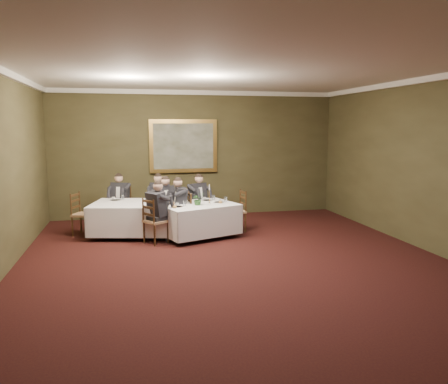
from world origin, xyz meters
name	(u,v)px	position (x,y,z in m)	size (l,w,h in m)	color
ground	(241,269)	(0.00, 0.00, 0.00)	(10.00, 10.00, 0.00)	black
ceiling	(242,66)	(0.00, 0.00, 3.50)	(8.00, 10.00, 0.10)	silver
back_wall	(197,154)	(0.00, 5.00, 1.75)	(8.00, 0.10, 3.50)	#38331C
right_wall	(444,167)	(4.00, 0.00, 1.75)	(0.10, 10.00, 3.50)	#38331C
crown_molding	(242,70)	(0.00, 0.00, 3.44)	(8.00, 10.00, 0.12)	white
table_main	(198,218)	(-0.38, 2.48, 0.45)	(2.00, 1.76, 0.67)	black
table_second	(133,216)	(-1.84, 2.97, 0.45)	(2.10, 1.77, 0.67)	black
chair_main_backleft	(165,220)	(-1.08, 3.14, 0.28)	(0.55, 0.54, 1.00)	#936E4B
diner_main_backleft	(165,211)	(-1.08, 3.12, 0.51)	(0.53, 0.58, 1.35)	black
chair_main_backright	(197,216)	(-0.25, 3.44, 0.28)	(0.59, 0.58, 1.00)	#936E4B
diner_main_backright	(197,207)	(-0.24, 3.43, 0.51)	(0.58, 0.61, 1.35)	black
chair_main_endleft	(156,230)	(-1.36, 2.12, 0.28)	(0.59, 0.60, 1.00)	#936E4B
diner_main_endleft	(156,220)	(-1.36, 2.13, 0.51)	(0.62, 0.60, 1.35)	black
chair_main_endright	(236,219)	(0.61, 2.84, 0.28)	(0.46, 0.48, 1.00)	#936E4B
chair_sec_backleft	(121,215)	(-2.10, 4.00, 0.28)	(0.57, 0.56, 1.00)	#936E4B
diner_sec_backleft	(121,206)	(-2.11, 3.99, 0.51)	(0.56, 0.60, 1.35)	black
chair_sec_backright	(160,215)	(-1.15, 3.78, 0.28)	(0.57, 0.56, 1.00)	#936E4B
diner_sec_backright	(160,206)	(-1.15, 3.77, 0.51)	(0.56, 0.60, 1.35)	black
chair_sec_endright	(182,223)	(-0.71, 2.72, 0.28)	(0.43, 0.45, 1.00)	#936E4B
diner_sec_endright	(182,214)	(-0.72, 2.71, 0.51)	(0.49, 0.43, 1.35)	black
chair_sec_endleft	(83,223)	(-2.97, 3.23, 0.28)	(0.56, 0.57, 1.00)	#936E4B
centerpiece	(198,199)	(-0.39, 2.35, 0.91)	(0.26, 0.23, 0.29)	#2D5926
candlestick	(209,196)	(-0.09, 2.55, 0.93)	(0.07, 0.07, 0.45)	#A67332
place_setting_table_main	(176,202)	(-0.86, 2.69, 0.80)	(0.33, 0.31, 0.14)	white
place_setting_table_second	(117,198)	(-2.18, 3.48, 0.80)	(0.33, 0.31, 0.14)	white
painting	(183,146)	(-0.38, 4.94, 1.98)	(1.89, 0.09, 1.47)	gold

